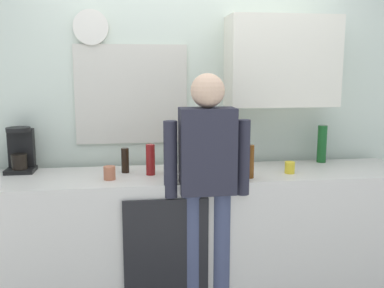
{
  "coord_description": "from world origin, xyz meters",
  "views": [
    {
      "loc": [
        -0.49,
        -2.72,
        1.62
      ],
      "look_at": [
        -0.06,
        0.25,
        1.1
      ],
      "focal_mm": 40.53,
      "sensor_mm": 36.0,
      "label": 1
    }
  ],
  "objects_px": {
    "bottle_olive_oil": "(170,156)",
    "bottle_red_vinegar": "(150,160)",
    "bottle_green_wine": "(322,144)",
    "cup_terracotta_mug": "(110,173)",
    "bottle_amber_beer": "(250,161)",
    "person_at_sink": "(207,174)",
    "cup_yellow_cup": "(290,167)",
    "bottle_dark_sauce": "(125,160)",
    "coffee_maker": "(21,152)"
  },
  "relations": [
    {
      "from": "bottle_red_vinegar",
      "to": "cup_yellow_cup",
      "type": "bearing_deg",
      "value": -5.57
    },
    {
      "from": "bottle_olive_oil",
      "to": "bottle_red_vinegar",
      "type": "distance_m",
      "value": 0.15
    },
    {
      "from": "coffee_maker",
      "to": "bottle_olive_oil",
      "type": "distance_m",
      "value": 1.1
    },
    {
      "from": "bottle_amber_beer",
      "to": "bottle_green_wine",
      "type": "height_order",
      "value": "bottle_green_wine"
    },
    {
      "from": "bottle_amber_beer",
      "to": "cup_yellow_cup",
      "type": "relative_size",
      "value": 2.71
    },
    {
      "from": "person_at_sink",
      "to": "coffee_maker",
      "type": "bearing_deg",
      "value": 160.98
    },
    {
      "from": "bottle_olive_oil",
      "to": "bottle_amber_beer",
      "type": "bearing_deg",
      "value": -22.17
    },
    {
      "from": "bottle_amber_beer",
      "to": "bottle_dark_sauce",
      "type": "height_order",
      "value": "bottle_amber_beer"
    },
    {
      "from": "bottle_olive_oil",
      "to": "bottle_dark_sauce",
      "type": "distance_m",
      "value": 0.33
    },
    {
      "from": "bottle_green_wine",
      "to": "coffee_maker",
      "type": "bearing_deg",
      "value": 179.81
    },
    {
      "from": "person_at_sink",
      "to": "bottle_olive_oil",
      "type": "bearing_deg",
      "value": 126.41
    },
    {
      "from": "cup_yellow_cup",
      "to": "cup_terracotta_mug",
      "type": "distance_m",
      "value": 1.28
    },
    {
      "from": "bottle_olive_oil",
      "to": "bottle_green_wine",
      "type": "height_order",
      "value": "bottle_green_wine"
    },
    {
      "from": "bottle_green_wine",
      "to": "bottle_amber_beer",
      "type": "bearing_deg",
      "value": -149.72
    },
    {
      "from": "bottle_red_vinegar",
      "to": "cup_terracotta_mug",
      "type": "height_order",
      "value": "bottle_red_vinegar"
    },
    {
      "from": "bottle_amber_beer",
      "to": "bottle_olive_oil",
      "type": "bearing_deg",
      "value": 157.83
    },
    {
      "from": "bottle_amber_beer",
      "to": "bottle_red_vinegar",
      "type": "xyz_separation_m",
      "value": [
        -0.67,
        0.18,
        -0.01
      ]
    },
    {
      "from": "bottle_green_wine",
      "to": "cup_terracotta_mug",
      "type": "distance_m",
      "value": 1.71
    },
    {
      "from": "bottle_olive_oil",
      "to": "bottle_red_vinegar",
      "type": "height_order",
      "value": "bottle_olive_oil"
    },
    {
      "from": "bottle_green_wine",
      "to": "cup_yellow_cup",
      "type": "distance_m",
      "value": 0.52
    },
    {
      "from": "bottle_amber_beer",
      "to": "person_at_sink",
      "type": "bearing_deg",
      "value": -160.66
    },
    {
      "from": "bottle_dark_sauce",
      "to": "bottle_green_wine",
      "type": "relative_size",
      "value": 0.6
    },
    {
      "from": "bottle_dark_sauce",
      "to": "person_at_sink",
      "type": "xyz_separation_m",
      "value": [
        0.53,
        -0.39,
        -0.02
      ]
    },
    {
      "from": "coffee_maker",
      "to": "cup_yellow_cup",
      "type": "bearing_deg",
      "value": -9.96
    },
    {
      "from": "cup_yellow_cup",
      "to": "person_at_sink",
      "type": "relative_size",
      "value": 0.05
    },
    {
      "from": "person_at_sink",
      "to": "bottle_green_wine",
      "type": "bearing_deg",
      "value": 30.67
    },
    {
      "from": "bottle_amber_beer",
      "to": "bottle_green_wine",
      "type": "relative_size",
      "value": 0.77
    },
    {
      "from": "bottle_amber_beer",
      "to": "bottle_green_wine",
      "type": "bearing_deg",
      "value": 30.28
    },
    {
      "from": "coffee_maker",
      "to": "bottle_amber_beer",
      "type": "xyz_separation_m",
      "value": [
        1.61,
        -0.43,
        -0.03
      ]
    },
    {
      "from": "cup_yellow_cup",
      "to": "cup_terracotta_mug",
      "type": "relative_size",
      "value": 0.92
    },
    {
      "from": "coffee_maker",
      "to": "person_at_sink",
      "type": "distance_m",
      "value": 1.4
    },
    {
      "from": "bottle_olive_oil",
      "to": "cup_terracotta_mug",
      "type": "distance_m",
      "value": 0.45
    },
    {
      "from": "bottle_red_vinegar",
      "to": "bottle_olive_oil",
      "type": "bearing_deg",
      "value": 12.45
    },
    {
      "from": "bottle_amber_beer",
      "to": "person_at_sink",
      "type": "xyz_separation_m",
      "value": [
        -0.32,
        -0.11,
        -0.05
      ]
    },
    {
      "from": "cup_yellow_cup",
      "to": "bottle_green_wine",
      "type": "bearing_deg",
      "value": 40.23
    },
    {
      "from": "bottle_olive_oil",
      "to": "cup_yellow_cup",
      "type": "xyz_separation_m",
      "value": [
        0.85,
        -0.13,
        -0.08
      ]
    },
    {
      "from": "cup_terracotta_mug",
      "to": "bottle_dark_sauce",
      "type": "bearing_deg",
      "value": 61.37
    },
    {
      "from": "bottle_dark_sauce",
      "to": "cup_terracotta_mug",
      "type": "distance_m",
      "value": 0.22
    },
    {
      "from": "coffee_maker",
      "to": "person_at_sink",
      "type": "height_order",
      "value": "person_at_sink"
    },
    {
      "from": "bottle_olive_oil",
      "to": "person_at_sink",
      "type": "xyz_separation_m",
      "value": [
        0.21,
        -0.33,
        -0.06
      ]
    },
    {
      "from": "bottle_dark_sauce",
      "to": "bottle_red_vinegar",
      "type": "bearing_deg",
      "value": -27.82
    },
    {
      "from": "cup_yellow_cup",
      "to": "bottle_red_vinegar",
      "type": "bearing_deg",
      "value": 174.43
    },
    {
      "from": "cup_yellow_cup",
      "to": "person_at_sink",
      "type": "bearing_deg",
      "value": -162.87
    },
    {
      "from": "bottle_red_vinegar",
      "to": "cup_yellow_cup",
      "type": "distance_m",
      "value": 1.0
    },
    {
      "from": "bottle_dark_sauce",
      "to": "bottle_red_vinegar",
      "type": "relative_size",
      "value": 0.82
    },
    {
      "from": "cup_terracotta_mug",
      "to": "person_at_sink",
      "type": "bearing_deg",
      "value": -17.13
    },
    {
      "from": "cup_yellow_cup",
      "to": "person_at_sink",
      "type": "xyz_separation_m",
      "value": [
        -0.64,
        -0.2,
        0.02
      ]
    },
    {
      "from": "bottle_dark_sauce",
      "to": "bottle_olive_oil",
      "type": "bearing_deg",
      "value": -10.9
    },
    {
      "from": "bottle_green_wine",
      "to": "person_at_sink",
      "type": "height_order",
      "value": "person_at_sink"
    },
    {
      "from": "bottle_red_vinegar",
      "to": "cup_yellow_cup",
      "type": "height_order",
      "value": "bottle_red_vinegar"
    }
  ]
}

